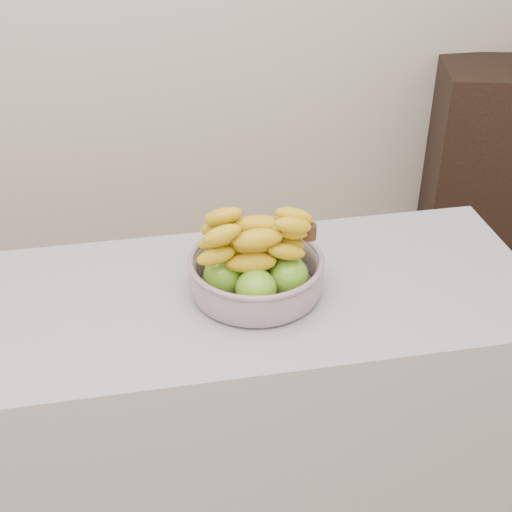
# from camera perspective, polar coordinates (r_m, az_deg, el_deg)

# --- Properties ---
(counter) EXTENTS (2.00, 0.60, 0.90)m
(counter) POSITION_cam_1_polar(r_m,az_deg,el_deg) (2.02, -8.72, -14.13)
(counter) COLOR #9C9CA4
(counter) RESTS_ON ground
(cabinet) EXTENTS (0.61, 0.53, 0.94)m
(cabinet) POSITION_cam_1_polar(r_m,az_deg,el_deg) (3.49, 18.00, 6.85)
(cabinet) COLOR black
(cabinet) RESTS_ON ground
(fruit_bowl) EXTENTS (0.33, 0.33, 0.21)m
(fruit_bowl) POSITION_cam_1_polar(r_m,az_deg,el_deg) (1.70, -0.01, -0.95)
(fruit_bowl) COLOR #A8B5CA
(fruit_bowl) RESTS_ON counter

